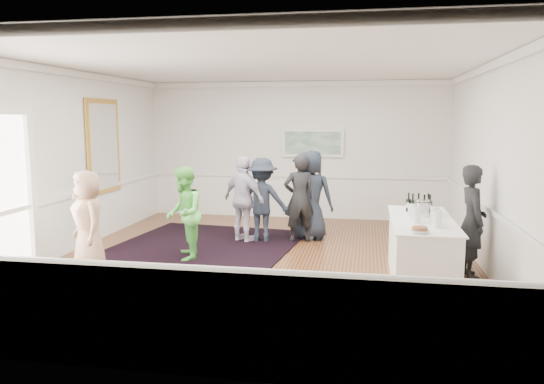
% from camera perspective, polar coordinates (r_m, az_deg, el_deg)
% --- Properties ---
extents(floor, '(8.00, 8.00, 0.00)m').
position_cam_1_polar(floor, '(8.86, -0.93, -7.42)').
color(floor, brown).
rests_on(floor, ground).
extents(ceiling, '(7.00, 8.00, 0.02)m').
position_cam_1_polar(ceiling, '(8.59, -0.98, 13.63)').
color(ceiling, white).
rests_on(ceiling, wall_back).
extents(wall_left, '(0.02, 8.00, 3.20)m').
position_cam_1_polar(wall_left, '(9.87, -21.35, 3.05)').
color(wall_left, white).
rests_on(wall_left, floor).
extents(wall_right, '(0.02, 8.00, 3.20)m').
position_cam_1_polar(wall_right, '(8.62, 22.55, 2.36)').
color(wall_right, white).
rests_on(wall_right, floor).
extents(wall_back, '(7.00, 0.02, 3.20)m').
position_cam_1_polar(wall_back, '(12.52, 2.58, 4.51)').
color(wall_back, white).
rests_on(wall_back, floor).
extents(wall_front, '(7.00, 0.02, 3.20)m').
position_cam_1_polar(wall_front, '(4.74, -10.29, -1.27)').
color(wall_front, white).
rests_on(wall_front, floor).
extents(wainscoting, '(7.00, 8.00, 1.00)m').
position_cam_1_polar(wainscoting, '(8.74, -0.94, -4.26)').
color(wainscoting, white).
rests_on(wainscoting, floor).
extents(mirror, '(0.05, 1.25, 1.85)m').
position_cam_1_polar(mirror, '(10.96, -17.65, 4.70)').
color(mirror, gold).
rests_on(mirror, wall_left).
extents(landscape_painting, '(1.44, 0.06, 0.66)m').
position_cam_1_polar(landscape_painting, '(12.41, 4.39, 5.30)').
color(landscape_painting, white).
rests_on(landscape_painting, wall_back).
extents(area_rug, '(3.62, 4.51, 0.02)m').
position_cam_1_polar(area_rug, '(9.63, -8.06, -6.19)').
color(area_rug, black).
rests_on(area_rug, floor).
extents(serving_table, '(0.87, 2.29, 0.93)m').
position_cam_1_polar(serving_table, '(7.94, 15.71, -6.07)').
color(serving_table, white).
rests_on(serving_table, floor).
extents(bartender, '(0.46, 0.65, 1.68)m').
position_cam_1_polar(bartender, '(8.35, 20.72, -2.99)').
color(bartender, black).
rests_on(bartender, floor).
extents(guest_tan, '(0.90, 0.89, 1.57)m').
position_cam_1_polar(guest_tan, '(8.57, -19.18, -3.02)').
color(guest_tan, '#A07E64').
rests_on(guest_tan, floor).
extents(guest_green, '(0.79, 0.90, 1.56)m').
position_cam_1_polar(guest_green, '(8.93, -9.46, -2.28)').
color(guest_green, '#63D856').
rests_on(guest_green, floor).
extents(guest_lilac, '(1.03, 0.83, 1.64)m').
position_cam_1_polar(guest_lilac, '(10.09, -3.04, -0.78)').
color(guest_lilac, silver).
rests_on(guest_lilac, floor).
extents(guest_dark_a, '(1.06, 0.63, 1.61)m').
position_cam_1_polar(guest_dark_a, '(10.08, -1.07, -0.87)').
color(guest_dark_a, '#1B222D').
rests_on(guest_dark_a, floor).
extents(guest_dark_b, '(0.72, 0.61, 1.68)m').
position_cam_1_polar(guest_dark_b, '(10.07, 2.95, -0.68)').
color(guest_dark_b, black).
rests_on(guest_dark_b, floor).
extents(guest_navy, '(0.94, 0.70, 1.74)m').
position_cam_1_polar(guest_navy, '(10.31, 4.20, -0.32)').
color(guest_navy, '#1B222D').
rests_on(guest_navy, floor).
extents(wine_bottles, '(0.37, 0.24, 0.31)m').
position_cam_1_polar(wine_bottles, '(8.32, 15.66, -1.12)').
color(wine_bottles, black).
rests_on(wine_bottles, serving_table).
extents(juice_pitchers, '(0.40, 0.59, 0.24)m').
position_cam_1_polar(juice_pitchers, '(7.51, 16.13, -2.36)').
color(juice_pitchers, '#72BC43').
rests_on(juice_pitchers, serving_table).
extents(ice_bucket, '(0.26, 0.26, 0.25)m').
position_cam_1_polar(ice_bucket, '(8.03, 15.87, -1.73)').
color(ice_bucket, silver).
rests_on(ice_bucket, serving_table).
extents(nut_bowl, '(0.23, 0.23, 0.08)m').
position_cam_1_polar(nut_bowl, '(6.88, 15.62, -3.97)').
color(nut_bowl, white).
rests_on(nut_bowl, serving_table).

